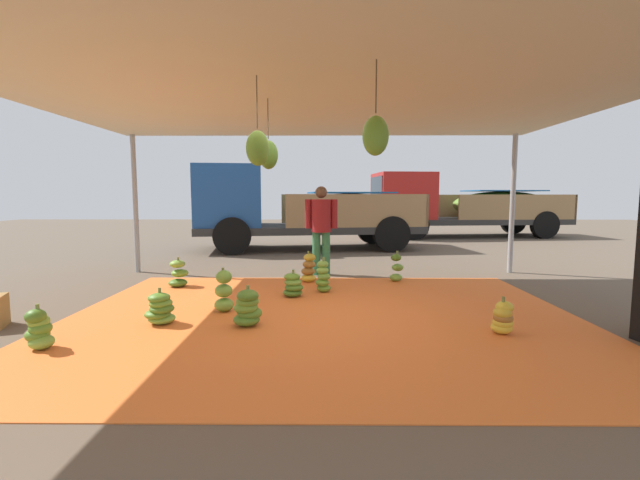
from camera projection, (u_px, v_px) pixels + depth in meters
ground_plane at (323, 275)px, 8.55m from camera, size 40.00×40.00×0.00m
tarp_orange at (323, 317)px, 5.57m from camera, size 6.55×5.27×0.01m
tent_canopy at (322, 97)px, 5.19m from camera, size 8.00×7.00×2.83m
banana_bunch_0 at (503, 318)px, 4.86m from camera, size 0.32×0.32×0.42m
banana_bunch_1 at (397, 269)px, 7.86m from camera, size 0.30×0.30×0.55m
banana_bunch_2 at (160, 309)px, 5.23m from camera, size 0.45×0.45×0.44m
banana_bunch_3 at (323, 277)px, 6.96m from camera, size 0.32×0.31×0.57m
banana_bunch_4 at (224, 293)px, 5.78m from camera, size 0.36×0.36×0.59m
banana_bunch_5 at (293, 286)px, 6.67m from camera, size 0.37×0.38×0.42m
banana_bunch_6 at (247, 309)px, 5.15m from camera, size 0.44×0.44×0.49m
banana_bunch_7 at (178, 274)px, 7.40m from camera, size 0.41×0.42×0.50m
banana_bunch_8 at (39, 330)px, 4.38m from camera, size 0.35×0.34×0.46m
banana_bunch_9 at (309, 269)px, 7.79m from camera, size 0.35×0.35×0.56m
cargo_truck_main at (298, 209)px, 12.61m from camera, size 6.64×3.20×2.40m
cargo_truck_far at (460, 205)px, 16.50m from camera, size 7.35×3.05×2.40m
worker_0 at (321, 223)px, 8.49m from camera, size 0.64×0.39×1.74m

